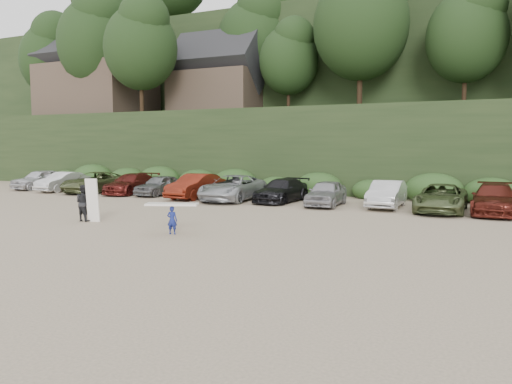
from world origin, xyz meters
The scene contains 5 objects.
ground centered at (0.00, 0.00, 0.00)m, with size 120.00×120.00×0.00m, color tan.
hillside_backdrop centered at (-0.26, 35.93, 11.22)m, with size 90.00×41.50×28.00m.
parked_cars centered at (-1.48, 9.98, 0.73)m, with size 38.98×5.93×1.55m.
child_surfer centered at (0.25, -1.35, 0.81)m, with size 2.04×1.24×1.19m.
adult_surfer centered at (-5.14, -0.33, 0.83)m, with size 1.27×0.68×1.93m.
Camera 1 is at (11.16, -16.93, 3.41)m, focal length 35.00 mm.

